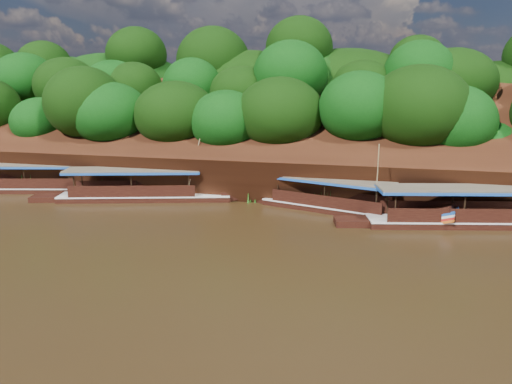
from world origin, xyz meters
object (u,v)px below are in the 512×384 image
Objects in this scene: boat_0 at (482,217)px; boat_2 at (156,193)px; boat_1 at (348,206)px; boat_3 at (47,185)px.

boat_0 is 25.64m from boat_2.
boat_2 reaches higher than boat_1.
boat_2 reaches higher than boat_3.
boat_1 is at bearing 160.07° from boat_0.
boat_2 is 11.20m from boat_3.
boat_0 is at bearing -19.95° from boat_2.
boat_0 reaches higher than boat_3.
boat_1 is at bearing -18.02° from boat_2.
boat_1 is 0.87× the size of boat_2.
boat_0 is 9.40m from boat_1.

